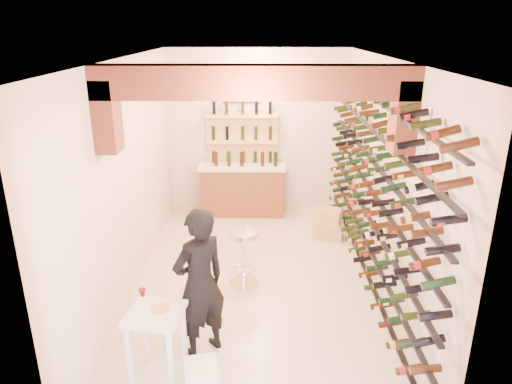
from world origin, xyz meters
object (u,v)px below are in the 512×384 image
white_stool (202,382)px  person (200,284)px  back_counter (242,188)px  chrome_barstool (244,254)px  tasting_table (156,323)px  crate_lower (328,230)px  wine_rack (367,183)px

white_stool → person: bearing=96.7°
back_counter → chrome_barstool: bearing=-87.4°
back_counter → tasting_table: 4.68m
person → crate_lower: 3.71m
back_counter → person: 4.26m
back_counter → tasting_table: (-0.72, -4.63, 0.12)m
back_counter → crate_lower: bearing=-35.5°
chrome_barstool → back_counter: bearing=92.6°
back_counter → tasting_table: bearing=-98.9°
person → chrome_barstool: size_ratio=2.11×
white_stool → person: person is taller
white_stool → crate_lower: bearing=65.1°
wine_rack → back_counter: wine_rack is taller
chrome_barstool → wine_rack: bearing=3.1°
wine_rack → chrome_barstool: 2.01m
white_stool → person: size_ratio=0.23×
chrome_barstool → tasting_table: bearing=-114.3°
wine_rack → white_stool: (-2.05, -2.33, -1.34)m
wine_rack → back_counter: size_ratio=3.35×
crate_lower → person: bearing=-121.1°
wine_rack → tasting_table: 3.35m
wine_rack → chrome_barstool: size_ratio=6.72×
wine_rack → crate_lower: (-0.26, 1.53, -1.40)m
back_counter → white_stool: (-0.22, -4.98, -0.32)m
back_counter → white_stool: bearing=-92.5°
white_stool → crate_lower: 4.25m
back_counter → white_stool: back_counter is taller
back_counter → wine_rack: bearing=-55.3°
white_stool → chrome_barstool: (0.34, 2.23, 0.28)m
wine_rack → person: (-2.14, -1.59, -0.65)m
chrome_barstool → person: bearing=-106.1°
back_counter → crate_lower: size_ratio=3.42×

